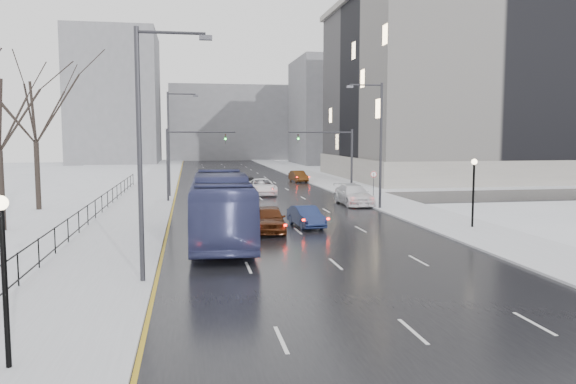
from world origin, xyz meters
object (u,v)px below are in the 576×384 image
tree_park_e (39,211)px  bus (221,207)px  tree_park_d (3,232)px  streetlight_l_far (171,139)px  no_uturn_sign (374,177)px  sedan_right_cross (262,187)px  sedan_center_near (269,219)px  lamppost_l (3,257)px  streetlight_r_mid (378,139)px  mast_signal_left (180,156)px  streetlight_l_near (145,142)px  mast_signal_right (341,155)px  sedan_right_near (306,216)px  lamppost_r_mid (474,183)px  sedan_right_far (354,195)px  sedan_center_far (247,183)px  sedan_right_distant (298,176)px

tree_park_e → bus: size_ratio=1.00×
tree_park_d → streetlight_l_far: (9.63, 18.00, 5.62)m
no_uturn_sign → sedan_right_cross: (-8.70, 8.48, -1.45)m
tree_park_e → sedan_center_near: tree_park_e is taller
streetlight_l_far → sedan_right_cross: streetlight_l_far is taller
lamppost_l → no_uturn_sign: bearing=57.7°
streetlight_r_mid → sedan_center_near: size_ratio=2.14×
mast_signal_left → bus: size_ratio=0.48×
no_uturn_sign → bus: 20.60m
streetlight_r_mid → mast_signal_left: 17.50m
tree_park_d → streetlight_l_near: (9.63, -14.00, 5.62)m
tree_park_d → mast_signal_left: size_ratio=1.92×
tree_park_d → mast_signal_right: size_ratio=1.92×
bus → sedan_right_near: 6.81m
lamppost_r_mid → bus: 15.87m
lamppost_l → mast_signal_right: bearing=63.0°
lamppost_r_mid → sedan_right_far: (-3.80, 13.26, -2.06)m
sedan_right_near → sedan_right_far: (6.37, 10.73, 0.17)m
streetlight_l_near → streetlight_l_far: bearing=90.0°
streetlight_l_near → mast_signal_left: size_ratio=1.54×
sedan_center_far → tree_park_d: bearing=-125.2°
streetlight_l_far → mast_signal_right: streetlight_l_far is taller
lamppost_l → mast_signal_left: size_ratio=0.66×
tree_park_e → sedan_right_distant: 34.57m
lamppost_l → sedan_right_distant: 58.42m
sedan_center_near → sedan_right_far: size_ratio=0.81×
streetlight_r_mid → sedan_right_cross: 15.41m
streetlight_l_near → no_uturn_sign: streetlight_l_near is taller
sedan_center_far → sedan_right_distant: sedan_center_far is taller
sedan_center_near → sedan_right_far: (8.96, 12.18, 0.04)m
no_uturn_sign → sedan_right_far: bearing=-159.7°
mast_signal_right → sedan_right_near: bearing=-112.8°
mast_signal_right → mast_signal_left: bearing=180.0°
sedan_center_far → sedan_right_distant: size_ratio=1.13×
streetlight_l_far → sedan_right_near: 22.00m
tree_park_d → bus: bearing=-21.5°
streetlight_l_far → sedan_right_far: 18.30m
streetlight_l_far → mast_signal_right: 16.07m
sedan_right_cross → sedan_right_far: 11.40m
tree_park_e → lamppost_r_mid: size_ratio=3.15×
tree_park_d → mast_signal_left: 17.96m
tree_park_e → sedan_right_cross: (18.70, 8.48, 0.85)m
streetlight_r_mid → bus: bearing=-139.4°
tree_park_d → sedan_center_far: (17.30, 22.43, 0.86)m
tree_park_d → sedan_right_cross: size_ratio=2.15×
streetlight_l_far → sedan_center_far: (7.67, 4.43, -4.76)m
mast_signal_right → sedan_right_far: (-0.13, -4.74, -3.23)m
streetlight_l_far → no_uturn_sign: 19.41m
lamppost_r_mid → bus: lamppost_r_mid is taller
sedan_right_far → sedan_right_distant: size_ratio=1.35×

